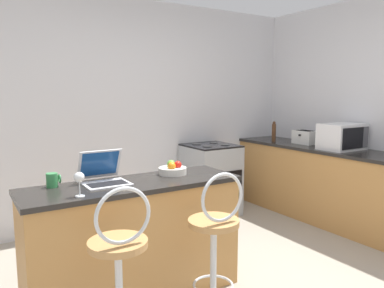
# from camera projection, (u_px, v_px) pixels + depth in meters

# --- Properties ---
(wall_back) EXTENTS (12.00, 0.06, 2.60)m
(wall_back) POSITION_uv_depth(u_px,v_px,m) (128.00, 112.00, 4.40)
(wall_back) COLOR silver
(wall_back) RESTS_ON ground_plane
(breakfast_bar) EXTENTS (1.58, 0.52, 0.88)m
(breakfast_bar) POSITION_uv_depth(u_px,v_px,m) (135.00, 240.00, 2.76)
(breakfast_bar) COLOR #B27C42
(breakfast_bar) RESTS_ON ground_plane
(counter_right) EXTENTS (0.63, 2.75, 0.88)m
(counter_right) POSITION_uv_depth(u_px,v_px,m) (333.00, 186.00, 4.39)
(counter_right) COLOR #B27C42
(counter_right) RESTS_ON ground_plane
(bar_stool_near) EXTENTS (0.40, 0.40, 1.03)m
(bar_stool_near) POSITION_uv_depth(u_px,v_px,m) (120.00, 277.00, 2.12)
(bar_stool_near) COLOR silver
(bar_stool_near) RESTS_ON ground_plane
(bar_stool_far) EXTENTS (0.40, 0.40, 1.03)m
(bar_stool_far) POSITION_uv_depth(u_px,v_px,m) (215.00, 251.00, 2.47)
(bar_stool_far) COLOR silver
(bar_stool_far) RESTS_ON ground_plane
(laptop) EXTENTS (0.31, 0.33, 0.23)m
(laptop) POSITION_uv_depth(u_px,v_px,m) (104.00, 175.00, 2.68)
(laptop) COLOR silver
(laptop) RESTS_ON breakfast_bar
(microwave) EXTENTS (0.50, 0.34, 0.29)m
(microwave) POSITION_uv_depth(u_px,v_px,m) (342.00, 137.00, 4.26)
(microwave) COLOR silver
(microwave) RESTS_ON counter_right
(toaster) EXTENTS (0.20, 0.29, 0.17)m
(toaster) POSITION_uv_depth(u_px,v_px,m) (305.00, 137.00, 4.73)
(toaster) COLOR silver
(toaster) RESTS_ON counter_right
(stove_range) EXTENTS (0.59, 0.61, 0.89)m
(stove_range) POSITION_uv_depth(u_px,v_px,m) (211.00, 179.00, 4.72)
(stove_range) COLOR #9EA3A8
(stove_range) RESTS_ON ground_plane
(fruit_bowl) EXTENTS (0.22, 0.22, 0.11)m
(fruit_bowl) POSITION_uv_depth(u_px,v_px,m) (173.00, 170.00, 2.97)
(fruit_bowl) COLOR silver
(fruit_bowl) RESTS_ON breakfast_bar
(pepper_mill) EXTENTS (0.05, 0.05, 0.27)m
(pepper_mill) POSITION_uv_depth(u_px,v_px,m) (274.00, 132.00, 4.97)
(pepper_mill) COLOR #4C2D19
(pepper_mill) RESTS_ON counter_right
(wine_glass_short) EXTENTS (0.07, 0.07, 0.16)m
(wine_glass_short) POSITION_uv_depth(u_px,v_px,m) (79.00, 179.00, 2.32)
(wine_glass_short) COLOR silver
(wine_glass_short) RESTS_ON breakfast_bar
(mug_green) EXTENTS (0.10, 0.08, 0.10)m
(mug_green) POSITION_uv_depth(u_px,v_px,m) (53.00, 180.00, 2.56)
(mug_green) COLOR #338447
(mug_green) RESTS_ON breakfast_bar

